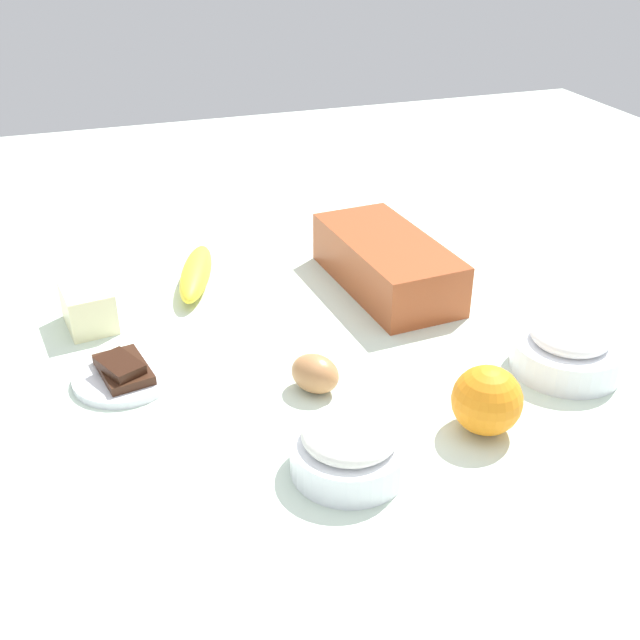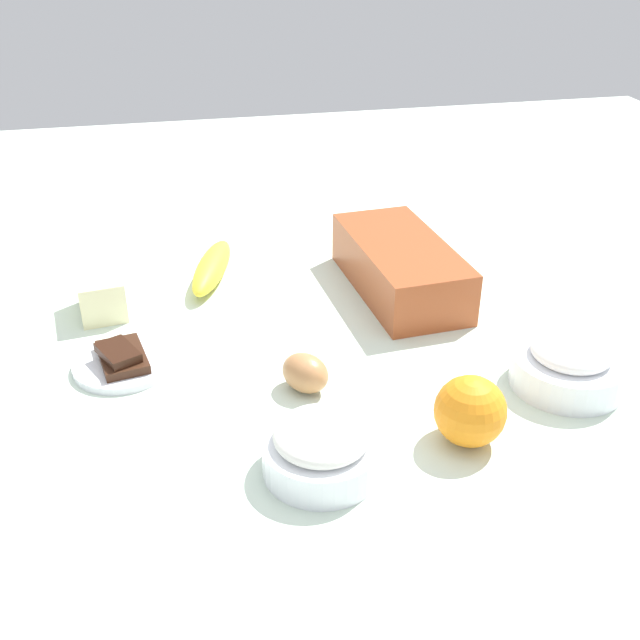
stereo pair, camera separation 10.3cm
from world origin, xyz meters
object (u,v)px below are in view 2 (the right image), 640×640
object	(u,v)px
orange_fruit	(470,411)
chocolate_plate	(123,361)
sugar_bowl	(569,364)
butter_block	(101,294)
egg_near_butter	(305,373)
banana	(212,267)
flour_bowl	(322,448)
loaf_pan	(400,265)

from	to	relation	value
orange_fruit	chocolate_plate	size ratio (longest dim) A/B	0.63
sugar_bowl	butter_block	bearing A→B (deg)	-118.57
butter_block	chocolate_plate	world-z (taller)	butter_block
egg_near_butter	sugar_bowl	bearing A→B (deg)	79.79
sugar_bowl	butter_block	distance (m)	0.66
orange_fruit	chocolate_plate	bearing A→B (deg)	-121.52
banana	chocolate_plate	bearing A→B (deg)	-30.15
sugar_bowl	banana	world-z (taller)	sugar_bowl
flour_bowl	banana	xyz separation A→B (m)	(-0.49, -0.07, -0.01)
banana	egg_near_butter	bearing A→B (deg)	14.41
orange_fruit	chocolate_plate	distance (m)	0.45
chocolate_plate	orange_fruit	bearing A→B (deg)	58.48
sugar_bowl	chocolate_plate	bearing A→B (deg)	-105.92
loaf_pan	chocolate_plate	xyz separation A→B (m)	(0.14, -0.42, -0.03)
flour_bowl	chocolate_plate	bearing A→B (deg)	-139.92
sugar_bowl	egg_near_butter	bearing A→B (deg)	-100.21
banana	butter_block	world-z (taller)	butter_block
orange_fruit	butter_block	xyz separation A→B (m)	(-0.39, -0.41, -0.01)
banana	egg_near_butter	world-z (taller)	egg_near_butter
egg_near_butter	butter_block	bearing A→B (deg)	-135.25
chocolate_plate	loaf_pan	bearing A→B (deg)	108.16
butter_block	chocolate_plate	bearing A→B (deg)	10.85
loaf_pan	sugar_bowl	xyz separation A→B (m)	(0.29, 0.13, -0.01)
sugar_bowl	orange_fruit	world-z (taller)	orange_fruit
sugar_bowl	butter_block	size ratio (longest dim) A/B	1.58
flour_bowl	butter_block	bearing A→B (deg)	-149.46
flour_bowl	orange_fruit	distance (m)	0.17
loaf_pan	egg_near_butter	world-z (taller)	loaf_pan
egg_near_butter	chocolate_plate	distance (m)	0.24
butter_block	sugar_bowl	bearing A→B (deg)	61.43
flour_bowl	sugar_bowl	bearing A→B (deg)	105.77
loaf_pan	sugar_bowl	size ratio (longest dim) A/B	2.03
sugar_bowl	chocolate_plate	size ratio (longest dim) A/B	1.09
sugar_bowl	chocolate_plate	xyz separation A→B (m)	(-0.16, -0.55, -0.02)
loaf_pan	egg_near_butter	bearing A→B (deg)	-44.19
sugar_bowl	butter_block	world-z (taller)	sugar_bowl
loaf_pan	banana	world-z (taller)	loaf_pan
flour_bowl	egg_near_butter	size ratio (longest dim) A/B	1.99
flour_bowl	butter_block	xyz separation A→B (m)	(-0.41, -0.24, -0.00)
banana	chocolate_plate	distance (m)	0.27
egg_near_butter	flour_bowl	bearing A→B (deg)	-4.61
egg_near_butter	chocolate_plate	xyz separation A→B (m)	(-0.10, -0.22, -0.01)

